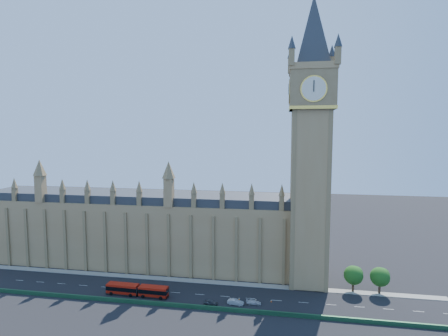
% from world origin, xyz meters
% --- Properties ---
extents(ground, '(400.00, 400.00, 0.00)m').
position_xyz_m(ground, '(0.00, 0.00, 0.00)').
color(ground, black).
rests_on(ground, ground).
extents(palace_westminster, '(120.00, 20.00, 28.00)m').
position_xyz_m(palace_westminster, '(-25.00, 22.00, 13.86)').
color(palace_westminster, '#9E7A4C').
rests_on(palace_westminster, ground).
extents(elizabeth_tower, '(20.59, 20.59, 105.00)m').
position_xyz_m(elizabeth_tower, '(38.00, 13.99, 54.56)').
color(elizabeth_tower, '#9E7A4C').
rests_on(elizabeth_tower, ground).
extents(bridge_parapet, '(160.00, 0.60, 1.20)m').
position_xyz_m(bridge_parapet, '(0.00, -9.00, 0.60)').
color(bridge_parapet, '#1E4C2D').
rests_on(bridge_parapet, ground).
extents(kerb_north, '(160.00, 3.00, 0.16)m').
position_xyz_m(kerb_north, '(0.00, 9.50, 0.08)').
color(kerb_north, gray).
rests_on(kerb_north, ground).
extents(tree_east_near, '(6.00, 6.00, 8.50)m').
position_xyz_m(tree_east_near, '(52.22, 10.08, 5.64)').
color(tree_east_near, '#382619').
rests_on(tree_east_near, ground).
extents(tree_east_far, '(6.00, 6.00, 8.50)m').
position_xyz_m(tree_east_far, '(60.22, 10.08, 5.64)').
color(tree_east_far, '#382619').
rests_on(tree_east_far, ground).
extents(red_bus, '(19.94, 3.56, 3.38)m').
position_xyz_m(red_bus, '(-15.17, -3.98, 1.78)').
color(red_bus, '#B0180B').
rests_on(red_bus, ground).
extents(car_grey, '(4.06, 1.97, 1.34)m').
position_xyz_m(car_grey, '(8.73, -5.85, 0.67)').
color(car_grey, '#43464B').
rests_on(car_grey, ground).
extents(car_silver, '(4.98, 2.30, 1.58)m').
position_xyz_m(car_silver, '(15.98, -4.68, 0.79)').
color(car_silver, '#A7AAAE').
rests_on(car_silver, ground).
extents(car_white, '(4.39, 1.92, 1.26)m').
position_xyz_m(car_white, '(21.29, -3.56, 0.63)').
color(car_white, silver).
rests_on(car_white, ground).
extents(cone_a, '(0.59, 0.59, 0.71)m').
position_xyz_m(cone_a, '(21.77, -1.44, 0.35)').
color(cone_a, black).
rests_on(cone_a, ground).
extents(cone_b, '(0.46, 0.46, 0.72)m').
position_xyz_m(cone_b, '(14.00, -1.91, 0.36)').
color(cone_b, black).
rests_on(cone_b, ground).
extents(cone_c, '(0.47, 0.47, 0.64)m').
position_xyz_m(cone_c, '(26.37, -1.28, 0.31)').
color(cone_c, black).
rests_on(cone_c, ground).
extents(cone_d, '(0.57, 0.57, 0.69)m').
position_xyz_m(cone_d, '(16.68, -1.41, 0.34)').
color(cone_d, black).
rests_on(cone_d, ground).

